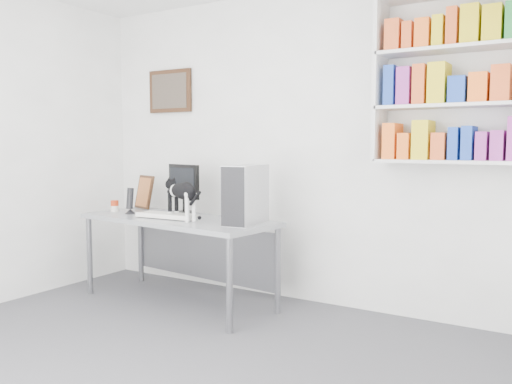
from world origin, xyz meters
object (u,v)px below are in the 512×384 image
Objects in this scene: speaker at (130,200)px; cat at (182,200)px; desk at (178,260)px; leaning_print at (145,191)px; monitor at (184,189)px; keyboard at (167,216)px; bookshelf at (448,78)px; soup_can at (115,206)px; pc_tower at (246,194)px.

speaker is 0.66m from cat.
leaning_print reaches higher than desk.
cat is (0.25, -0.33, -0.06)m from monitor.
monitor is 0.50m from speaker.
bookshelf is at bearing 11.95° from keyboard.
keyboard is at bearing -5.71° from soup_can.
bookshelf reaches higher than monitor.
keyboard is (0.06, -0.31, -0.21)m from monitor.
pc_tower reaches higher than desk.
soup_can is at bearing 172.97° from pc_tower.
leaning_print is at bearing -173.72° from monitor.
soup_can is (-0.06, -0.33, -0.11)m from leaning_print.
desk is at bearing -6.72° from leaning_print.
keyboard reaches higher than desk.
soup_can is 0.20× the size of cat.
monitor is 1.36× the size of leaning_print.
bookshelf is at bearing 11.45° from pc_tower.
leaning_print reaches higher than keyboard.
speaker is 0.46× the size of cat.
monitor is at bearing 22.95° from speaker.
desk is 5.37× the size of leaning_print.
pc_tower reaches higher than keyboard.
desk is at bearing -48.16° from monitor.
speaker is at bearing 171.83° from keyboard.
keyboard is at bearing -124.62° from desk.
soup_can is at bearing -173.96° from desk.
pc_tower is at bearing 0.50° from monitor.
bookshelf is 2.61m from desk.
soup_can is (-2.85, -0.51, -1.05)m from bookshelf.
desk is 0.94m from leaning_print.
pc_tower is 0.88× the size of cat.
speaker is at bearing -46.20° from leaning_print.
monitor is (-0.12, 0.24, 0.60)m from desk.
cat is at bearing -37.37° from monitor.
desk is 3.95× the size of monitor.
bookshelf is 2.37× the size of keyboard.
cat reaches higher than desk.
monitor is 0.87× the size of keyboard.
cat is at bearing -176.85° from pc_tower.
soup_can is 0.89m from cat.
desk is 17.03× the size of soup_can.
monitor is 4.31× the size of soup_can.
pc_tower is (0.80, -0.22, 0.00)m from monitor.
monitor reaches higher than cat.
bookshelf reaches higher than speaker.
keyboard is 2.15× the size of speaker.
pc_tower is 1.90× the size of speaker.
leaning_print is at bearing 160.37° from desk.
keyboard is 1.57× the size of leaning_print.
cat reaches higher than speaker.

